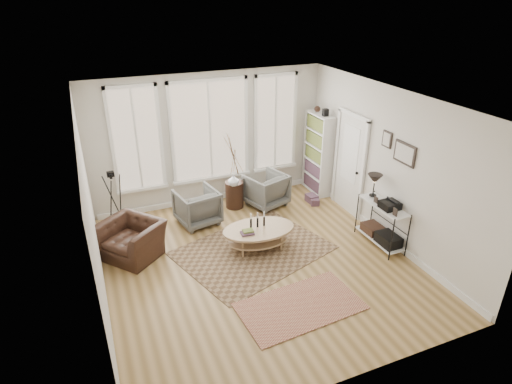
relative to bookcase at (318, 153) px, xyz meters
name	(u,v)px	position (x,y,z in m)	size (l,w,h in m)	color
room	(259,190)	(-2.42, -2.20, 0.47)	(5.50, 5.54, 2.90)	#A7844F
bay_window	(210,133)	(-2.44, 0.49, 0.65)	(4.14, 0.12, 2.24)	tan
door	(350,162)	(0.13, -1.08, 0.17)	(0.09, 1.06, 2.22)	silver
bookcase	(318,153)	(0.00, 0.00, 0.00)	(0.31, 0.85, 2.06)	white
low_shelf	(382,220)	(-0.06, -2.52, -0.44)	(0.38, 1.08, 1.30)	white
wall_art	(400,150)	(0.14, -2.49, 0.92)	(0.04, 0.88, 0.44)	black
rug_main	(253,250)	(-2.38, -1.83, -0.95)	(2.62, 1.97, 0.01)	brown
rug_runner	(300,306)	(-2.29, -3.55, -0.94)	(1.88, 1.04, 0.01)	maroon
coffee_table	(258,233)	(-2.25, -1.78, -0.62)	(1.41, 0.95, 0.62)	tan
armchair_left	(197,207)	(-3.04, -0.41, -0.59)	(0.79, 0.81, 0.74)	#5E5E5A
armchair_right	(266,189)	(-1.41, -0.20, -0.58)	(0.80, 0.82, 0.75)	#5E5E5A
side_table	(234,173)	(-2.09, -0.03, -0.15)	(0.40, 0.40, 1.69)	#331D15
vase	(234,180)	(-2.16, -0.19, -0.23)	(0.24, 0.24, 0.25)	silver
accent_chair	(131,239)	(-4.47, -1.12, -0.62)	(0.90, 1.03, 0.67)	#331D15
tripod_camera	(116,206)	(-4.61, -0.23, -0.34)	(0.47, 0.47, 1.34)	black
book_stack_near	(312,198)	(-0.39, -0.48, -0.87)	(0.21, 0.27, 0.17)	maroon
book_stack_far	(314,201)	(-0.39, -0.62, -0.88)	(0.19, 0.24, 0.15)	maroon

